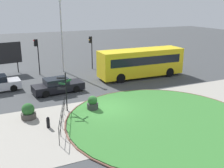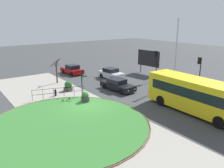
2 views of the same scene
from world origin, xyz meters
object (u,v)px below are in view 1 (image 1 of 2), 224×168
at_px(bollard_foreground, 48,122).
at_px(billboard_left, 3,54).
at_px(planter_near_signpost, 93,104).
at_px(planter_kerbside, 28,112).
at_px(signpost_directional, 65,89).
at_px(traffic_light_far, 91,45).
at_px(car_trailing, 58,86).
at_px(lamppost_tall, 62,34).
at_px(traffic_light_near, 37,49).
at_px(bus_yellow, 141,62).

relative_size(bollard_foreground, billboard_left, 0.19).
bearing_deg(planter_near_signpost, planter_kerbside, 175.19).
xyz_separation_m(signpost_directional, planter_near_signpost, (1.88, -0.73, -1.23)).
distance_m(planter_near_signpost, planter_kerbside, 4.72).
bearing_deg(signpost_directional, billboard_left, 104.41).
relative_size(traffic_light_far, planter_kerbside, 3.50).
relative_size(car_trailing, traffic_light_far, 1.17).
height_order(bollard_foreground, billboard_left, billboard_left).
xyz_separation_m(lamppost_tall, billboard_left, (-6.44, 1.76, -2.11)).
height_order(bollard_foreground, planter_kerbside, planter_kerbside).
xyz_separation_m(planter_near_signpost, planter_kerbside, (-4.70, 0.40, -0.01)).
height_order(traffic_light_near, traffic_light_far, traffic_light_near).
xyz_separation_m(traffic_light_near, planter_kerbside, (-2.75, -11.94, -2.47)).
relative_size(traffic_light_near, lamppost_tall, 0.49).
bearing_deg(signpost_directional, lamppost_tall, 76.26).
xyz_separation_m(bus_yellow, planter_near_signpost, (-8.23, -6.72, -1.14)).
relative_size(billboard_left, planter_kerbside, 3.48).
relative_size(traffic_light_far, billboard_left, 1.00).
bearing_deg(car_trailing, planter_near_signpost, -80.29).
distance_m(signpost_directional, lamppost_tall, 12.59).
bearing_deg(planter_near_signpost, traffic_light_near, 98.99).
bearing_deg(planter_kerbside, planter_near_signpost, -4.81).
bearing_deg(billboard_left, traffic_light_near, -39.37).
relative_size(car_trailing, lamppost_tall, 0.57).
bearing_deg(signpost_directional, bus_yellow, 30.64).
height_order(bus_yellow, planter_near_signpost, bus_yellow).
bearing_deg(bollard_foreground, signpost_directional, 52.06).
height_order(billboard_left, planter_near_signpost, billboard_left).
xyz_separation_m(bollard_foreground, billboard_left, (-1.67, 16.09, 1.96)).
xyz_separation_m(signpost_directional, planter_kerbside, (-2.82, -0.34, -1.24)).
height_order(car_trailing, billboard_left, billboard_left).
distance_m(car_trailing, traffic_light_near, 7.47).
distance_m(traffic_light_far, planter_near_signpost, 13.59).
relative_size(signpost_directional, bus_yellow, 0.31).
bearing_deg(billboard_left, planter_kerbside, -95.07).
distance_m(bollard_foreground, billboard_left, 16.29).
bearing_deg(planter_near_signpost, car_trailing, 105.02).
relative_size(bus_yellow, billboard_left, 2.37).
relative_size(traffic_light_near, traffic_light_far, 1.01).
height_order(signpost_directional, traffic_light_far, traffic_light_far).
xyz_separation_m(car_trailing, traffic_light_far, (5.98, 7.30, 2.31)).
xyz_separation_m(car_trailing, planter_kerbside, (-3.29, -4.87, -0.12)).
relative_size(signpost_directional, traffic_light_far, 0.74).
bearing_deg(traffic_light_near, signpost_directional, 84.63).
relative_size(signpost_directional, car_trailing, 0.64).
bearing_deg(car_trailing, planter_kerbside, -129.34).
height_order(bus_yellow, planter_kerbside, bus_yellow).
relative_size(bollard_foreground, planter_near_signpost, 0.68).
bearing_deg(traffic_light_near, billboard_left, -37.17).
bearing_deg(planter_kerbside, car_trailing, 55.97).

